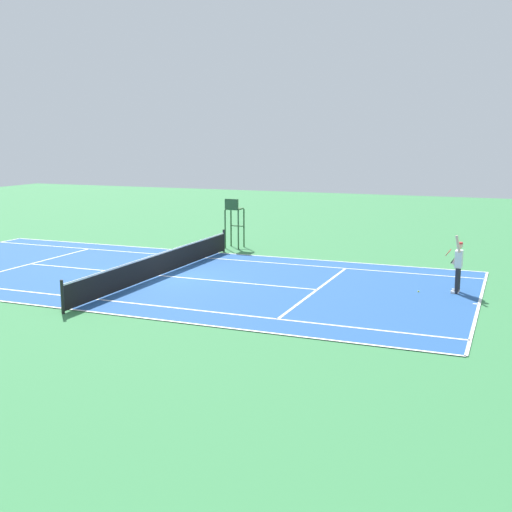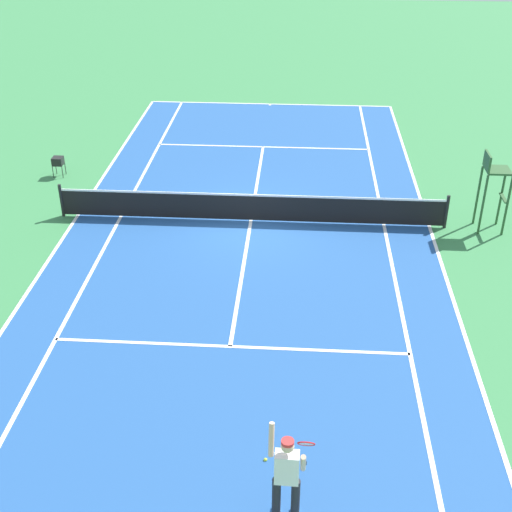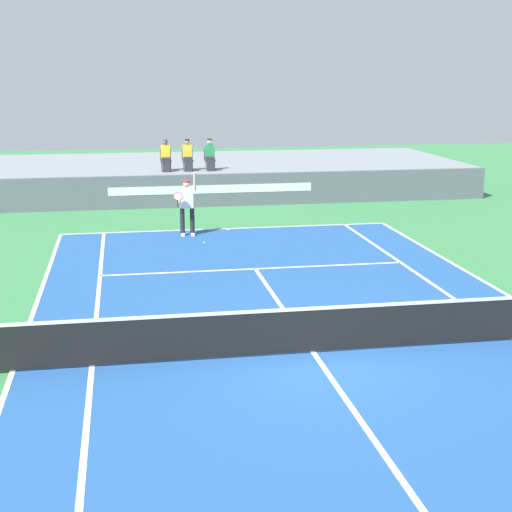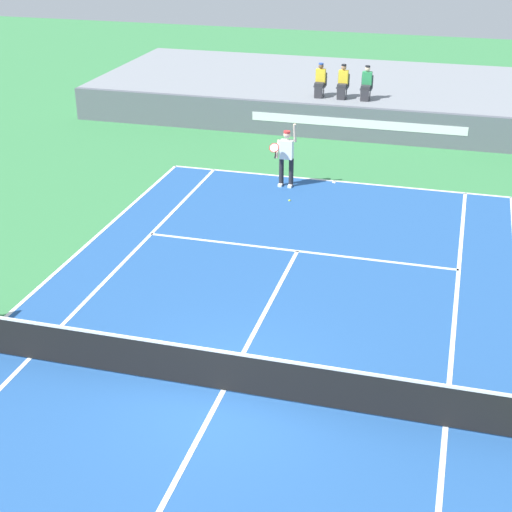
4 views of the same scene
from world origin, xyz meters
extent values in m
plane|color=#387F47|center=(0.00, 0.00, 0.00)|extent=(80.00, 80.00, 0.00)
cube|color=#235193|center=(0.00, 0.00, 0.01)|extent=(10.98, 23.78, 0.02)
cube|color=white|center=(0.00, 11.89, 0.02)|extent=(10.98, 0.10, 0.01)
cube|color=white|center=(-5.49, 0.00, 0.02)|extent=(0.10, 23.78, 0.01)
cube|color=white|center=(5.49, 0.00, 0.02)|extent=(0.10, 23.78, 0.01)
cube|color=white|center=(-4.11, 0.00, 0.02)|extent=(0.10, 23.78, 0.01)
cube|color=white|center=(4.11, 0.00, 0.02)|extent=(0.10, 23.78, 0.01)
cube|color=white|center=(0.00, 6.40, 0.02)|extent=(8.22, 0.10, 0.01)
cube|color=white|center=(0.00, -6.40, 0.02)|extent=(8.22, 0.10, 0.01)
cube|color=white|center=(0.00, 0.00, 0.02)|extent=(0.10, 12.80, 0.01)
cube|color=white|center=(0.00, 11.79, 0.02)|extent=(0.10, 0.20, 0.01)
cylinder|color=black|center=(-5.94, 0.00, 0.54)|extent=(0.10, 0.10, 1.07)
cylinder|color=black|center=(5.94, 0.00, 0.54)|extent=(0.10, 0.10, 1.07)
cube|color=black|center=(0.00, 0.00, 0.48)|extent=(11.78, 0.02, 0.84)
cube|color=white|center=(0.00, 0.00, 0.90)|extent=(11.78, 0.03, 0.06)
cylinder|color=#232328|center=(-1.26, 11.07, 0.46)|extent=(0.15, 0.15, 0.92)
cylinder|color=#232328|center=(-1.58, 11.08, 0.46)|extent=(0.15, 0.15, 0.92)
cube|color=white|center=(-1.26, 11.01, 0.05)|extent=(0.13, 0.28, 0.10)
cube|color=white|center=(-1.58, 11.02, 0.05)|extent=(0.13, 0.28, 0.10)
cube|color=white|center=(-1.42, 11.07, 1.22)|extent=(0.41, 0.25, 0.60)
sphere|color=beige|center=(-1.42, 11.07, 1.69)|extent=(0.22, 0.22, 0.22)
cylinder|color=red|center=(-1.42, 11.07, 1.78)|extent=(0.21, 0.21, 0.06)
cylinder|color=beige|center=(-1.16, 11.03, 1.78)|extent=(0.10, 0.22, 0.61)
cylinder|color=beige|center=(-1.68, 10.98, 1.24)|extent=(0.10, 0.33, 0.56)
cylinder|color=black|center=(-1.73, 10.86, 1.11)|extent=(0.04, 0.19, 0.25)
torus|color=red|center=(-1.73, 10.68, 1.37)|extent=(0.31, 0.20, 0.26)
cylinder|color=silver|center=(-1.73, 10.68, 1.37)|extent=(0.27, 0.17, 0.22)
sphere|color=#D1E533|center=(-1.01, 9.81, 0.03)|extent=(0.07, 0.07, 0.07)
cylinder|color=#2D562D|center=(-7.58, -0.35, 0.95)|extent=(0.07, 0.07, 1.90)
cylinder|color=#2D562D|center=(-7.58, 0.35, 0.95)|extent=(0.07, 0.07, 1.90)
cylinder|color=#2D562D|center=(-6.88, -0.35, 0.95)|extent=(0.07, 0.07, 1.90)
cylinder|color=#2D562D|center=(-6.88, 0.35, 0.95)|extent=(0.07, 0.07, 1.90)
cube|color=#2D562D|center=(-7.23, 0.00, 1.93)|extent=(0.70, 0.70, 0.06)
cube|color=#2D562D|center=(-6.88, 0.00, 2.20)|extent=(0.06, 0.70, 0.48)
cube|color=#2D562D|center=(-7.54, 0.00, 1.04)|extent=(0.10, 0.70, 0.04)
camera|label=1|loc=(21.75, 12.81, 5.38)|focal=45.61mm
camera|label=2|loc=(-1.46, 19.02, 9.74)|focal=48.24mm
camera|label=3|loc=(-3.42, -13.17, 5.20)|focal=53.50mm
camera|label=4|loc=(3.78, -11.36, 8.63)|focal=53.93mm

